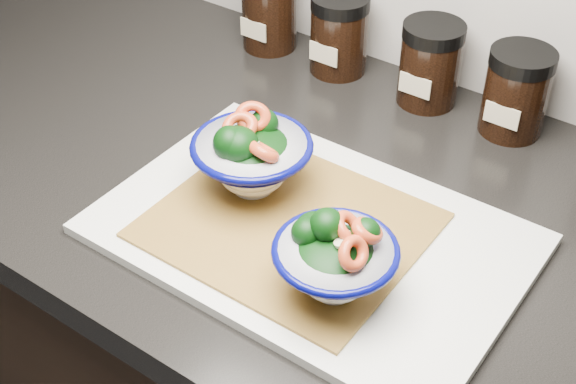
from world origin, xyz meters
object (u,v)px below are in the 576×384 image
Objects in this scene: cutting_board at (311,234)px; spice_jar_b at (339,34)px; bowl_right at (334,259)px; bowl_left at (251,157)px; spice_jar_c at (430,64)px; spice_jar_d at (516,92)px; spice_jar_a at (269,11)px.

spice_jar_b reaches higher than cutting_board.
bowl_left is at bearing 153.65° from bowl_right.
spice_jar_d is (0.12, 0.00, 0.00)m from spice_jar_c.
spice_jar_c is (0.07, 0.30, -0.00)m from bowl_left.
spice_jar_b is at bearing 180.00° from spice_jar_c.
spice_jar_a is 0.38m from spice_jar_d.
bowl_right is 0.52m from spice_jar_a.
bowl_right is at bearing -57.96° from spice_jar_b.
bowl_left is 1.22× the size of spice_jar_c.
bowl_left reaches higher than bowl_right.
spice_jar_a is 1.00× the size of spice_jar_b.
spice_jar_a is 1.00× the size of spice_jar_c.
spice_jar_a is at bearing 180.00° from spice_jar_c.
cutting_board is 0.34m from spice_jar_d.
bowl_right is 0.39m from spice_jar_c.
bowl_right is at bearing -46.67° from spice_jar_a.
spice_jar_c is 0.12m from spice_jar_d.
spice_jar_a is at bearing 123.29° from bowl_left.
bowl_left is at bearing -56.71° from spice_jar_a.
cutting_board is at bearing -84.88° from spice_jar_c.
spice_jar_a is at bearing 133.33° from bowl_right.
spice_jar_b is (-0.24, 0.38, 0.00)m from bowl_right.
bowl_left reaches higher than cutting_board.
spice_jar_a is at bearing 180.00° from spice_jar_b.
bowl_left is 0.36m from spice_jar_a.
bowl_right is (0.07, -0.06, 0.05)m from cutting_board.
bowl_left is 0.31m from spice_jar_b.
bowl_right is at bearing -26.35° from bowl_left.
bowl_left reaches higher than spice_jar_d.
bowl_left reaches higher than spice_jar_a.
cutting_board is 0.32m from spice_jar_c.
spice_jar_d is at bearing 58.37° from bowl_left.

